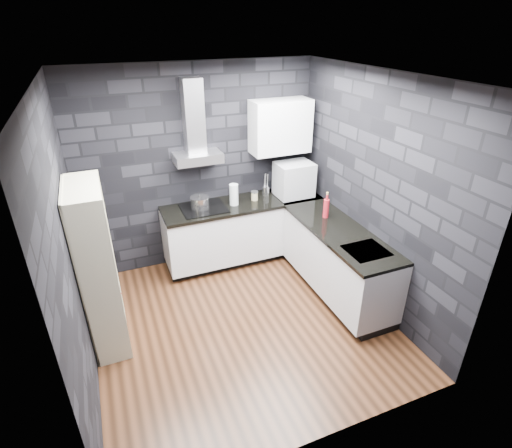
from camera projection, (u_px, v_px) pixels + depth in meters
ground at (243, 322)px, 4.64m from camera, size 3.20×3.20×0.00m
ceiling at (238, 77)px, 3.39m from camera, size 3.20×3.20×0.00m
wall_back at (199, 168)px, 5.35m from camera, size 3.20×0.05×2.70m
wall_front at (324, 319)px, 2.68m from camera, size 3.20×0.05×2.70m
wall_left at (66, 250)px, 3.47m from camera, size 0.05×3.20×2.70m
wall_right at (374, 194)px, 4.56m from camera, size 0.05×3.20×2.70m
toekick_back at (243, 253)px, 5.89m from camera, size 2.18×0.50×0.10m
toekick_right at (337, 287)px, 5.15m from camera, size 0.50×1.78×0.10m
counter_back_cab at (243, 229)px, 5.65m from camera, size 2.20×0.60×0.76m
counter_right_cab at (338, 260)px, 4.94m from camera, size 0.60×1.80×0.76m
counter_back_top at (243, 204)px, 5.46m from camera, size 2.20×0.62×0.04m
counter_right_top at (340, 232)px, 4.75m from camera, size 0.62×1.80×0.04m
counter_corner_top at (295, 195)px, 5.74m from camera, size 0.62×0.62×0.04m
hood_body at (198, 158)px, 5.08m from camera, size 0.60×0.34×0.12m
hood_chimney at (194, 116)px, 4.90m from camera, size 0.24×0.20×0.90m
upper_cabinet at (280, 127)px, 5.33m from camera, size 0.80×0.35×0.70m
cooktop at (204, 208)px, 5.27m from camera, size 0.58×0.50×0.01m
sink_rim at (366, 251)px, 4.34m from camera, size 0.44×0.40×0.01m
pot at (200, 203)px, 5.24m from camera, size 0.30×0.30×0.14m
glass_vase at (234, 195)px, 5.32m from camera, size 0.13×0.13×0.29m
storage_jar at (255, 196)px, 5.50m from camera, size 0.12×0.12×0.11m
utensil_crock at (266, 191)px, 5.65m from camera, size 0.11×0.11×0.12m
appliance_garage at (294, 180)px, 5.57m from camera, size 0.50×0.39×0.50m
red_bottle at (326, 208)px, 5.00m from camera, size 0.07×0.07×0.24m
bookshelf at (98, 269)px, 4.01m from camera, size 0.48×0.85×1.80m
fruit_bowl at (98, 273)px, 3.88m from camera, size 0.25×0.25×0.05m
book_red at (103, 289)px, 4.25m from camera, size 0.15×0.08×0.20m
book_second at (99, 284)px, 4.30m from camera, size 0.15×0.04×0.20m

